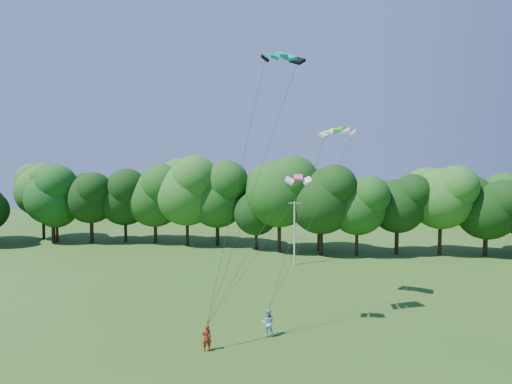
# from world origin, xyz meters

# --- Properties ---
(utility_pole) EXTENTS (1.43, 0.49, 7.32)m
(utility_pole) POSITION_xyz_m (3.95, 27.37, 3.79)
(utility_pole) COLOR beige
(utility_pole) RESTS_ON ground
(kite_flyer_left) EXTENTS (0.71, 0.62, 1.62)m
(kite_flyer_left) POSITION_xyz_m (0.08, 4.63, 0.81)
(kite_flyer_left) COLOR maroon
(kite_flyer_left) RESTS_ON ground
(kite_flyer_right) EXTENTS (0.97, 0.80, 1.79)m
(kite_flyer_right) POSITION_xyz_m (3.45, 7.35, 0.89)
(kite_flyer_right) COLOR #B3CFF9
(kite_flyer_right) RESTS_ON ground
(kite_teal) EXTENTS (3.04, 2.28, 0.69)m
(kite_teal) POSITION_xyz_m (4.18, 8.21, 18.42)
(kite_teal) COLOR #05959A
(kite_teal) RESTS_ON ground
(kite_green) EXTENTS (3.15, 2.21, 0.58)m
(kite_green) POSITION_xyz_m (8.21, 14.33, 14.12)
(kite_green) COLOR green
(kite_green) RESTS_ON ground
(kite_pink) EXTENTS (1.81, 0.97, 0.42)m
(kite_pink) POSITION_xyz_m (5.32, 8.42, 10.40)
(kite_pink) COLOR #FF468E
(kite_pink) RESTS_ON ground
(tree_back_west) EXTENTS (8.51, 8.51, 12.38)m
(tree_back_west) POSITION_xyz_m (-32.51, 35.63, 7.73)
(tree_back_west) COLOR #302413
(tree_back_west) RESTS_ON ground
(tree_back_center) EXTENTS (9.08, 9.08, 13.20)m
(tree_back_center) POSITION_xyz_m (6.98, 33.23, 8.24)
(tree_back_center) COLOR #331E13
(tree_back_center) RESTS_ON ground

